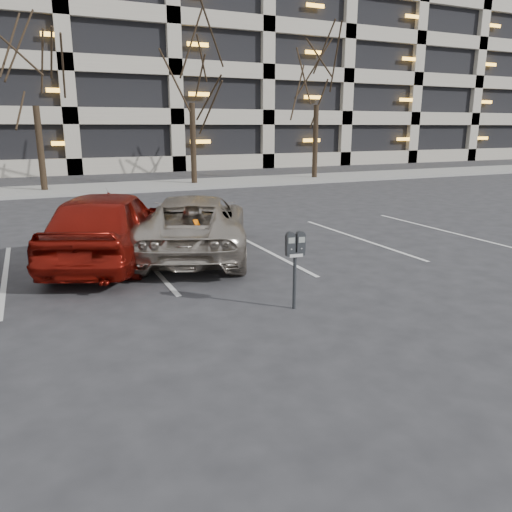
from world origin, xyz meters
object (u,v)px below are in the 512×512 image
tree_c (190,50)px  suv_silver (194,225)px  parking_meter (295,251)px  car_red (108,226)px  tree_b (30,49)px  tree_d (318,57)px

tree_c → suv_silver: bearing=-107.4°
parking_meter → car_red: bearing=125.7°
suv_silver → tree_c: bearing=-85.7°
tree_c → suv_silver: 15.29m
tree_c → parking_meter: tree_c is taller
tree_c → car_red: (-6.14, -13.48, -5.59)m
tree_b → parking_meter: tree_b is taller
tree_b → tree_c: size_ratio=0.94×
tree_c → tree_d: (7.00, 0.00, 0.03)m
parking_meter → suv_silver: size_ratio=0.23×
tree_c → tree_d: 7.00m
tree_c → tree_d: bearing=0.0°
tree_c → parking_meter: bearing=-102.3°
tree_d → car_red: (-13.14, -13.48, -5.62)m
car_red → tree_b: bearing=-64.0°
tree_b → suv_silver: tree_b is taller
car_red → tree_d: bearing=-111.9°
tree_d → car_red: bearing=-134.3°
tree_d → tree_b: bearing=180.0°
tree_b → car_red: size_ratio=1.75×
suv_silver → tree_b: bearing=-56.8°
suv_silver → car_red: (-1.90, 0.07, 0.12)m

